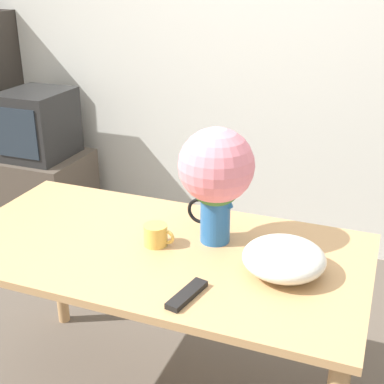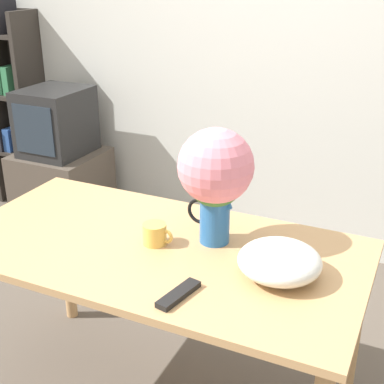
# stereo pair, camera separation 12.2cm
# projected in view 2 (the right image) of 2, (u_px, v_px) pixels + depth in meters

# --- Properties ---
(wall_back) EXTENTS (8.00, 0.05, 2.60)m
(wall_back) POSITION_uv_depth(u_px,v_px,m) (271.00, 50.00, 3.29)
(wall_back) COLOR silver
(wall_back) RESTS_ON ground_plane
(table) EXTENTS (1.60, 0.83, 0.79)m
(table) POSITION_uv_depth(u_px,v_px,m) (156.00, 268.00, 2.10)
(table) COLOR tan
(table) RESTS_ON ground_plane
(flower_vase) EXTENTS (0.29, 0.29, 0.46)m
(flower_vase) POSITION_uv_depth(u_px,v_px,m) (216.00, 174.00, 1.98)
(flower_vase) COLOR #235B9E
(flower_vase) RESTS_ON table
(coffee_mug) EXTENTS (0.12, 0.09, 0.08)m
(coffee_mug) POSITION_uv_depth(u_px,v_px,m) (155.00, 234.00, 2.06)
(coffee_mug) COLOR gold
(coffee_mug) RESTS_ON table
(white_bowl) EXTENTS (0.29, 0.29, 0.12)m
(white_bowl) POSITION_uv_depth(u_px,v_px,m) (280.00, 261.00, 1.84)
(white_bowl) COLOR silver
(white_bowl) RESTS_ON table
(remote_control) EXTENTS (0.08, 0.19, 0.02)m
(remote_control) POSITION_uv_depth(u_px,v_px,m) (179.00, 294.00, 1.74)
(remote_control) COLOR black
(remote_control) RESTS_ON table
(tv_stand) EXTENTS (0.56, 0.54, 0.56)m
(tv_stand) POSITION_uv_depth(u_px,v_px,m) (63.00, 189.00, 3.87)
(tv_stand) COLOR #4C4238
(tv_stand) RESTS_ON ground_plane
(tv_set) EXTENTS (0.40, 0.46, 0.45)m
(tv_set) POSITION_uv_depth(u_px,v_px,m) (56.00, 122.00, 3.67)
(tv_set) COLOR black
(tv_set) RESTS_ON tv_stand
(bookshelf) EXTENTS (0.36, 0.30, 1.55)m
(bookshelf) POSITION_uv_depth(u_px,v_px,m) (16.00, 99.00, 4.11)
(bookshelf) COLOR #2D2823
(bookshelf) RESTS_ON ground_plane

